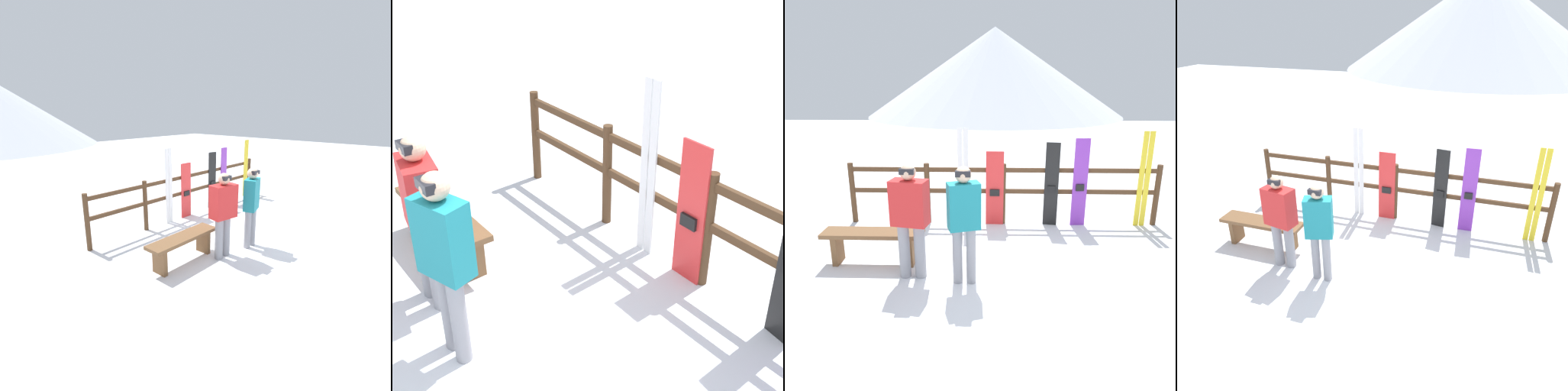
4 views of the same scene
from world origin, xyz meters
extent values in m
plane|color=white|center=(0.00, 0.00, 0.00)|extent=(40.00, 40.00, 0.00)
cylinder|color=#4C331E|center=(-2.76, 2.05, 0.56)|extent=(0.10, 0.10, 1.12)
cylinder|color=#4C331E|center=(-1.38, 2.05, 0.56)|extent=(0.10, 0.10, 1.12)
cylinder|color=#4C331E|center=(0.00, 2.05, 0.56)|extent=(0.10, 0.10, 1.12)
cylinder|color=#4C331E|center=(1.38, 2.05, 0.56)|extent=(0.10, 0.10, 1.12)
cylinder|color=#4C331E|center=(2.76, 2.05, 0.56)|extent=(0.10, 0.10, 1.12)
cube|color=#4C331E|center=(0.00, 2.05, 0.62)|extent=(5.51, 0.05, 0.08)
cube|color=#4C331E|center=(0.00, 2.05, 1.01)|extent=(5.51, 0.05, 0.08)
cube|color=brown|center=(-1.89, 0.40, 0.46)|extent=(1.44, 0.36, 0.06)
cube|color=brown|center=(-2.43, 0.40, 0.22)|extent=(0.08, 0.29, 0.43)
cube|color=brown|center=(-1.36, 0.40, 0.22)|extent=(0.08, 0.29, 0.43)
cylinder|color=gray|center=(-1.37, 0.02, 0.38)|extent=(0.15, 0.15, 0.75)
cylinder|color=gray|center=(-1.16, 0.02, 0.38)|extent=(0.15, 0.15, 0.75)
cube|color=red|center=(-1.26, 0.02, 1.05)|extent=(0.50, 0.34, 0.60)
sphere|color=#D8B293|center=(-1.26, 0.02, 1.45)|extent=(0.20, 0.20, 0.20)
cube|color=black|center=(-1.26, -0.04, 1.48)|extent=(0.18, 0.07, 0.07)
cylinder|color=gray|center=(-0.65, -0.11, 0.38)|extent=(0.13, 0.13, 0.76)
cylinder|color=gray|center=(-0.47, -0.11, 0.38)|extent=(0.13, 0.13, 0.76)
cube|color=teal|center=(-0.56, -0.11, 1.06)|extent=(0.44, 0.33, 0.60)
sphere|color=#D8B293|center=(-0.56, -0.11, 1.46)|extent=(0.20, 0.20, 0.20)
cube|color=black|center=(-0.56, -0.17, 1.48)|extent=(0.18, 0.07, 0.07)
cube|color=white|center=(-0.77, 1.99, 0.88)|extent=(0.09, 0.02, 1.76)
cube|color=white|center=(-0.66, 1.99, 0.88)|extent=(0.09, 0.02, 1.76)
cube|color=red|center=(-0.15, 1.99, 0.68)|extent=(0.32, 0.03, 1.35)
cube|color=black|center=(-0.15, 1.96, 0.61)|extent=(0.18, 0.03, 0.12)
cube|color=black|center=(0.86, 1.99, 0.76)|extent=(0.25, 0.06, 1.52)
cube|color=black|center=(0.86, 1.96, 0.68)|extent=(0.14, 0.05, 0.12)
cube|color=purple|center=(1.36, 1.99, 0.79)|extent=(0.26, 0.04, 1.59)
cube|color=black|center=(1.36, 1.96, 0.72)|extent=(0.14, 0.04, 0.12)
cube|color=yellow|center=(2.42, 1.99, 0.86)|extent=(0.09, 0.02, 1.72)
cube|color=yellow|center=(2.53, 1.99, 0.86)|extent=(0.09, 0.02, 1.72)
camera|label=1|loc=(-5.35, -3.02, 2.59)|focal=28.00mm
camera|label=2|loc=(2.55, -1.25, 3.10)|focal=50.00mm
camera|label=3|loc=(-0.22, -4.57, 2.57)|focal=35.00mm
camera|label=4|loc=(1.61, -4.33, 3.69)|focal=35.00mm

